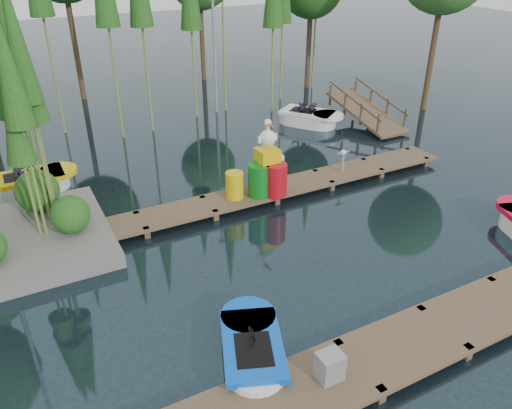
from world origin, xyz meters
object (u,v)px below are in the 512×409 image
utility_cabinet (330,366)px  yellow_barrel (235,185)px  boat_yellow_far (31,183)px  drum_cluster (269,172)px  boat_blue (252,351)px

utility_cabinet → yellow_barrel: size_ratio=0.68×
boat_yellow_far → drum_cluster: (6.37, -4.11, 0.69)m
boat_yellow_far → yellow_barrel: size_ratio=3.37×
boat_blue → utility_cabinet: utility_cabinet is taller
boat_blue → drum_cluster: bearing=79.4°
boat_blue → utility_cabinet: 1.57m
utility_cabinet → drum_cluster: drum_cluster is taller
yellow_barrel → drum_cluster: bearing=-8.5°
yellow_barrel → drum_cluster: 1.12m
yellow_barrel → boat_blue: bearing=-112.6°
boat_blue → boat_yellow_far: bearing=127.8°
utility_cabinet → drum_cluster: (2.59, 6.84, 0.40)m
utility_cabinet → yellow_barrel: yellow_barrel is taller
drum_cluster → boat_blue: bearing=-121.9°
drum_cluster → boat_yellow_far: bearing=147.1°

